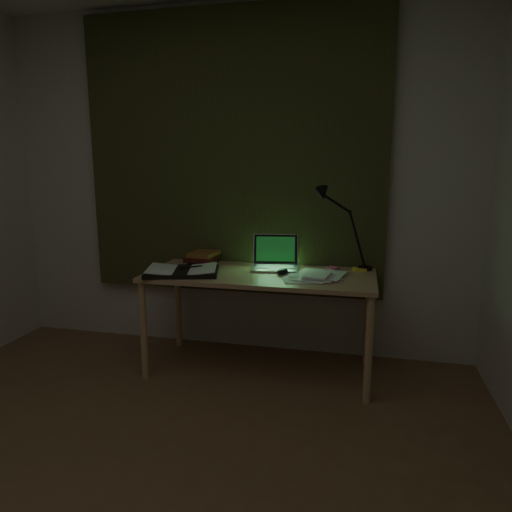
{
  "coord_description": "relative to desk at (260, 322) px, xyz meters",
  "views": [
    {
      "loc": [
        0.93,
        -1.26,
        1.37
      ],
      "look_at": [
        0.29,
        1.47,
        0.82
      ],
      "focal_mm": 32.0,
      "sensor_mm": 36.0,
      "label": 1
    }
  ],
  "objects": [
    {
      "name": "desk",
      "position": [
        0.0,
        0.0,
        0.0
      ],
      "size": [
        1.49,
        0.65,
        0.68
      ],
      "primitive_type": null,
      "color": "tan",
      "rests_on": "floor"
    },
    {
      "name": "sticky_pink",
      "position": [
        0.46,
        0.23,
        0.35
      ],
      "size": [
        0.1,
        0.1,
        0.02
      ],
      "primitive_type": "cube",
      "rotation": [
        0.0,
        0.0,
        -0.43
      ],
      "color": "#E85A86",
      "rests_on": "desk"
    },
    {
      "name": "open_textbook",
      "position": [
        -0.5,
        -0.13,
        0.36
      ],
      "size": [
        0.53,
        0.44,
        0.04
      ],
      "primitive_type": null,
      "rotation": [
        0.0,
        0.0,
        0.26
      ],
      "color": "silver",
      "rests_on": "desk"
    },
    {
      "name": "sticky_yellow",
      "position": [
        0.64,
        0.23,
        0.35
      ],
      "size": [
        0.1,
        0.1,
        0.02
      ],
      "primitive_type": "cube",
      "rotation": [
        0.0,
        0.0,
        0.2
      ],
      "color": "yellow",
      "rests_on": "desk"
    },
    {
      "name": "loose_papers",
      "position": [
        0.33,
        -0.02,
        0.35
      ],
      "size": [
        0.37,
        0.38,
        0.02
      ],
      "primitive_type": null,
      "rotation": [
        0.0,
        0.0,
        0.09
      ],
      "color": "silver",
      "rests_on": "desk"
    },
    {
      "name": "laptop",
      "position": [
        0.08,
        0.13,
        0.45
      ],
      "size": [
        0.37,
        0.4,
        0.23
      ],
      "primitive_type": null,
      "rotation": [
        0.0,
        0.0,
        0.16
      ],
      "color": "silver",
      "rests_on": "desk"
    },
    {
      "name": "wall_back",
      "position": [
        -0.29,
        0.41,
        0.91
      ],
      "size": [
        3.5,
        0.0,
        2.5
      ],
      "primitive_type": "cube",
      "color": "beige",
      "rests_on": "ground"
    },
    {
      "name": "mouse",
      "position": [
        0.15,
        0.01,
        0.36
      ],
      "size": [
        0.09,
        0.12,
        0.04
      ],
      "primitive_type": "ellipsoid",
      "rotation": [
        0.0,
        0.0,
        -0.26
      ],
      "color": "black",
      "rests_on": "desk"
    },
    {
      "name": "curtain",
      "position": [
        -0.29,
        0.37,
        1.11
      ],
      "size": [
        2.2,
        0.06,
        2.0
      ],
      "primitive_type": "cube",
      "color": "#32391C",
      "rests_on": "wall_back"
    },
    {
      "name": "desk_lamp",
      "position": [
        0.67,
        0.26,
        0.61
      ],
      "size": [
        0.38,
        0.31,
        0.54
      ],
      "primitive_type": null,
      "rotation": [
        0.0,
        0.0,
        0.09
      ],
      "color": "black",
      "rests_on": "desk"
    },
    {
      "name": "book_stack",
      "position": [
        -0.47,
        0.19,
        0.39
      ],
      "size": [
        0.21,
        0.25,
        0.09
      ],
      "primitive_type": null,
      "rotation": [
        0.0,
        0.0,
        0.07
      ],
      "color": "silver",
      "rests_on": "desk"
    }
  ]
}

